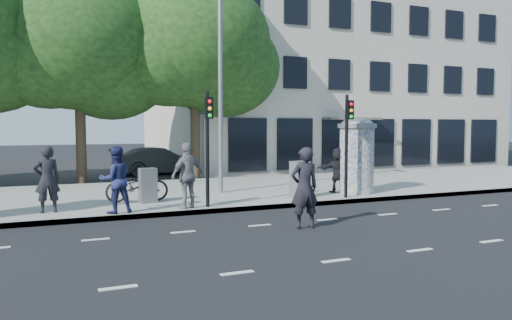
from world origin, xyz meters
name	(u,v)px	position (x,y,z in m)	size (l,w,h in m)	color
ground	(284,237)	(0.00, 0.00, 0.00)	(120.00, 120.00, 0.00)	black
sidewalk	(193,193)	(0.00, 7.50, 0.07)	(40.00, 8.00, 0.15)	gray
curb	(230,210)	(0.00, 3.55, 0.07)	(40.00, 0.10, 0.16)	slate
lane_dash_near	(336,261)	(0.00, -2.20, 0.00)	(32.00, 0.12, 0.01)	silver
lane_dash_far	(260,225)	(0.00, 1.40, 0.00)	(32.00, 0.12, 0.01)	silver
ad_column_right	(357,154)	(5.20, 4.70, 1.54)	(1.36, 1.36, 2.65)	beige
traffic_pole_near	(208,136)	(-0.60, 3.79, 2.23)	(0.22, 0.31, 3.40)	black
traffic_pole_far	(347,135)	(4.20, 3.79, 2.23)	(0.22, 0.31, 3.40)	black
street_lamp	(221,61)	(0.80, 6.63, 4.79)	(0.25, 0.93, 8.00)	slate
tree_near_left	(79,43)	(-3.50, 12.70, 6.06)	(6.80, 6.80, 8.97)	#38281C
tree_center	(194,43)	(1.50, 12.30, 6.31)	(7.00, 7.00, 9.30)	#38281C
building	(312,75)	(12.00, 19.99, 5.99)	(20.30, 15.85, 12.00)	#AFA493
ped_b	(47,179)	(-4.94, 4.64, 1.07)	(0.67, 0.44, 1.84)	black
ped_c	(115,180)	(-3.23, 3.85, 1.07)	(0.89, 0.69, 1.83)	navy
ped_e	(188,175)	(-1.20, 3.85, 1.10)	(1.12, 0.64, 1.91)	gray
ped_f	(338,170)	(4.66, 5.04, 0.96)	(1.50, 0.54, 1.62)	black
man_road	(304,188)	(0.89, 0.68, 1.01)	(0.74, 0.48, 2.02)	black
bicycle	(137,185)	(-2.33, 5.69, 0.66)	(1.94, 0.68, 1.02)	black
cabinet_left	(148,185)	(-2.06, 5.35, 0.69)	(0.51, 0.37, 1.07)	slate
cabinet_right	(300,180)	(2.75, 4.36, 0.76)	(0.58, 0.42, 1.22)	gray
car_right	(159,160)	(0.57, 15.90, 0.70)	(4.84, 1.97, 1.40)	slate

